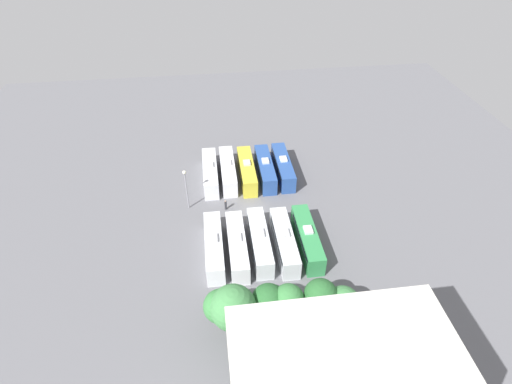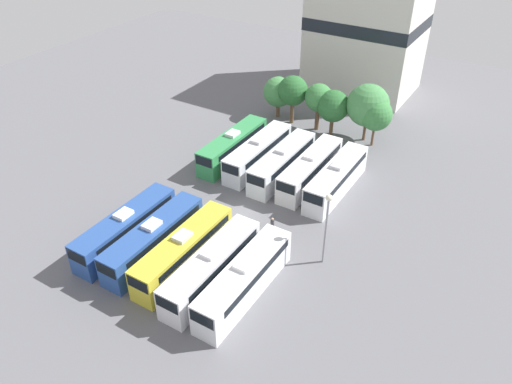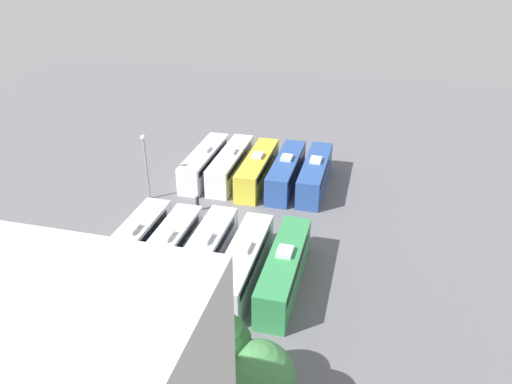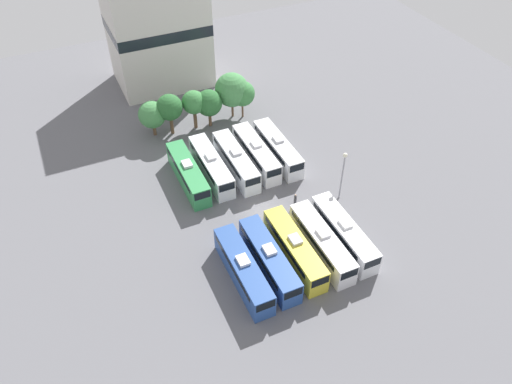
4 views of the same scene
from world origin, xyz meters
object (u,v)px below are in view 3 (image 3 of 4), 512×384
Objects in this scene: bus_9 at (133,245)px; bus_5 at (284,268)px; tree_0 at (259,377)px; bus_2 at (257,168)px; bus_8 at (166,252)px; bus_3 at (231,164)px; bus_6 at (243,263)px; tree_2 at (159,335)px; bus_4 at (205,162)px; tree_5 at (47,314)px; bus_1 at (286,171)px; bus_7 at (205,254)px; tree_1 at (219,346)px; light_pole at (145,156)px; tree_4 at (57,319)px; tree_3 at (128,330)px; bus_0 at (315,173)px; worker_person at (197,203)px.

bus_5 is at bearing 179.62° from bus_9.
bus_9 is 2.04× the size of tree_0.
bus_2 is 18.42m from bus_8.
bus_6 is at bearing 109.92° from bus_3.
tree_2 is (-4.86, 30.41, 2.75)m from bus_3.
bus_5 is at bearing 118.87° from bus_3.
tree_5 is (-0.15, 29.92, 2.48)m from bus_4.
bus_7 is (3.43, 17.81, 0.00)m from bus_1.
tree_1 reaches higher than bus_2.
light_pole reaches higher than tree_2.
bus_8 is at bearing 175.02° from bus_9.
bus_2 is 2.04× the size of tree_0.
tree_0 reaches higher than bus_5.
bus_1 is at bearing -79.18° from bus_5.
bus_4 is at bearing -0.29° from bus_1.
tree_4 is at bearing 92.90° from bus_4.
tree_3 is (0.75, 29.57, 2.31)m from bus_2.
tree_0 reaches higher than bus_8.
tree_3 is (7.32, 29.91, 2.31)m from bus_0.
bus_8 and bus_9 have the same top height.
bus_1 and bus_6 have the same top height.
bus_7 is 6.55m from bus_9.
bus_0 is 1.00× the size of bus_8.
bus_1 and bus_4 have the same top height.
light_pole reaches higher than bus_3.
tree_2 is at bearing 66.47° from bus_5.
bus_6 is at bearing 118.28° from bus_4.
tree_5 reaches higher than bus_5.
bus_1 is at bearing -119.03° from bus_9.
bus_6 and bus_7 have the same top height.
bus_3 and bus_6 have the same top height.
bus_9 is 10.12m from worker_person.
bus_0 is 1.90× the size of tree_3.
tree_5 reaches higher than bus_9.
bus_8 is 13.65m from light_pole.
tree_2 is (3.77, -0.04, -0.11)m from tree_1.
bus_3 and bus_9 have the same top height.
light_pole reaches higher than tree_5.
tree_1 reaches higher than bus_3.
bus_1 is 1.83× the size of tree_2.
bus_5 is (-6.77, 17.91, 0.00)m from bus_2.
tree_5 is at bearing 72.10° from bus_1.
tree_3 is at bearing 100.90° from bus_4.
bus_1 is 1.57× the size of light_pole.
bus_2 is 1.00× the size of bus_9.
tree_3 is at bearing 88.55° from bus_2.
bus_0 is 13.80m from worker_person.
tree_3 reaches higher than tree_0.
tree_1 is (-5.29, 30.01, 2.86)m from bus_2.
bus_4 is 32.56m from tree_1.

